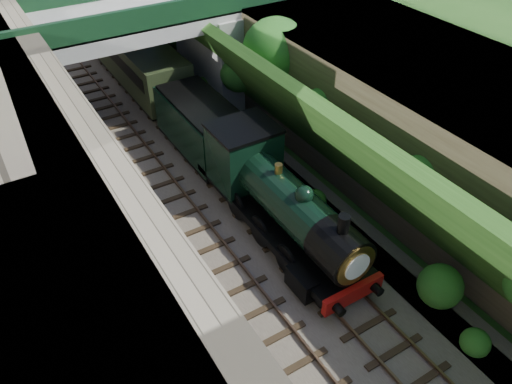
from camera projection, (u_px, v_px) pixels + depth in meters
name	position (u px, v px, depth m)	size (l,w,h in m)	color
trackbed	(168.00, 142.00, 27.98)	(10.00, 90.00, 0.20)	#473F38
retaining_wall	(53.00, 114.00, 23.62)	(1.00, 90.00, 7.00)	#756B56
street_plateau_right	(309.00, 55.00, 29.97)	(8.00, 90.00, 6.25)	#262628
embankment_slope	(256.00, 86.00, 27.52)	(4.24, 90.00, 6.36)	#1E4714
track_left	(134.00, 150.00, 27.07)	(2.50, 90.00, 0.20)	black
track_right	(187.00, 133.00, 28.38)	(2.50, 90.00, 0.20)	black
road_bridge	(148.00, 46.00, 28.57)	(16.00, 6.40, 7.25)	gray
tree	(276.00, 53.00, 26.36)	(3.60, 3.80, 6.60)	black
locomotive	(280.00, 201.00, 21.03)	(3.10, 10.22, 3.83)	black
tender	(202.00, 129.00, 26.12)	(2.70, 6.00, 3.05)	black
coach_front	(120.00, 42.00, 34.29)	(2.90, 18.00, 3.70)	black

